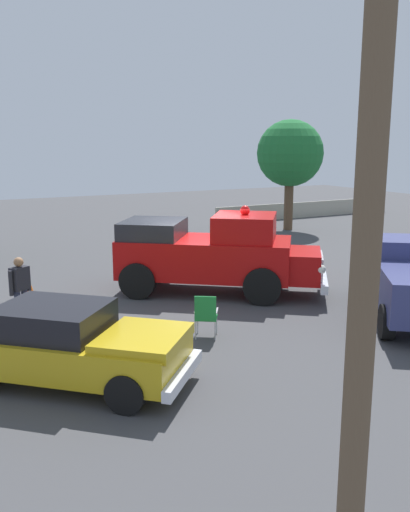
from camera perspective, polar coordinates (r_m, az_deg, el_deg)
The scene contains 10 objects.
ground_plane at distance 16.56m, azimuth -0.94°, elevation -3.52°, with size 60.00×60.00×0.00m, color #424244.
vintage_fire_truck at distance 16.02m, azimuth 0.82°, elevation 0.35°, with size 6.03×5.36×2.59m.
classic_hot_rod at distance 10.46m, azimuth -13.68°, elevation -8.84°, with size 4.46×4.31×1.46m.
lawn_chair_by_car at distance 19.77m, azimuth -3.30°, elevation 0.74°, with size 0.52×0.50×1.02m.
lawn_chair_spare at distance 12.41m, azimuth 0.08°, elevation -5.95°, with size 0.68×0.68×1.02m.
spectator_standing at distance 13.95m, azimuth -18.55°, elevation -2.98°, with size 0.59×0.45×1.68m.
oak_tree_right at distance 27.86m, azimuth 8.78°, elevation 10.38°, with size 3.26×3.26×5.43m.
utility_pole at distance 4.94m, azimuth 16.36°, elevation 1.52°, with size 1.69×0.46×6.78m.
traffic_cone at distance 16.18m, azimuth -17.66°, elevation -3.33°, with size 0.40×0.40×0.64m.
background_fence at distance 32.93m, azimuth 10.51°, elevation 4.74°, with size 12.27×0.12×0.90m.
Camera 1 is at (7.23, 14.24, 4.37)m, focal length 38.73 mm.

